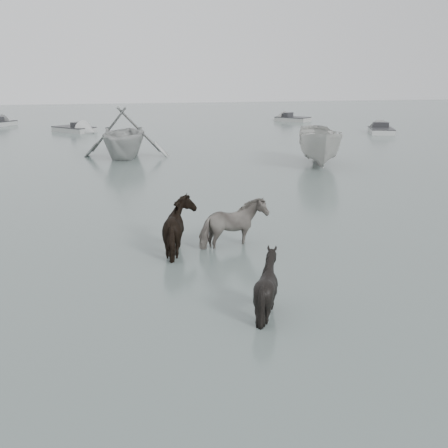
# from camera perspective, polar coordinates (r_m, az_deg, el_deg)

# --- Properties ---
(ground) EXTENTS (140.00, 140.00, 0.00)m
(ground) POSITION_cam_1_polar(r_m,az_deg,el_deg) (12.16, 1.74, -5.74)
(ground) COLOR #4F5D59
(ground) RESTS_ON ground
(pony_pinto) EXTENTS (1.90, 1.26, 1.48)m
(pony_pinto) POSITION_cam_1_polar(r_m,az_deg,el_deg) (14.25, 0.90, 0.54)
(pony_pinto) COLOR black
(pony_pinto) RESTS_ON ground
(pony_dark) EXTENTS (1.68, 1.85, 1.59)m
(pony_dark) POSITION_cam_1_polar(r_m,az_deg,el_deg) (13.91, -4.22, 0.38)
(pony_dark) COLOR black
(pony_dark) RESTS_ON ground
(pony_black) EXTENTS (1.57, 1.50, 1.37)m
(pony_black) POSITION_cam_1_polar(r_m,az_deg,el_deg) (10.44, 4.41, -5.39)
(pony_black) COLOR black
(pony_black) RESTS_ON ground
(rowboat_trail) EXTENTS (5.54, 6.08, 2.75)m
(rowboat_trail) POSITION_cam_1_polar(r_m,az_deg,el_deg) (29.79, -10.10, 9.29)
(rowboat_trail) COLOR #AEB1AE
(rowboat_trail) RESTS_ON ground
(boat_small) EXTENTS (3.34, 5.50, 1.99)m
(boat_small) POSITION_cam_1_polar(r_m,az_deg,el_deg) (27.45, 9.74, 8.02)
(boat_small) COLOR #B1B1AC
(boat_small) RESTS_ON ground
(skiff_port) EXTENTS (3.07, 4.59, 0.75)m
(skiff_port) POSITION_cam_1_polar(r_m,az_deg,el_deg) (42.74, 15.70, 9.37)
(skiff_port) COLOR #B0B2B0
(skiff_port) RESTS_ON ground
(skiff_mid) EXTENTS (4.14, 4.45, 0.75)m
(skiff_mid) POSITION_cam_1_polar(r_m,az_deg,el_deg) (43.61, -15.01, 9.52)
(skiff_mid) COLOR #9D9F9D
(skiff_mid) RESTS_ON ground
(skiff_star) EXTENTS (3.90, 4.07, 0.75)m
(skiff_star) POSITION_cam_1_polar(r_m,az_deg,el_deg) (51.66, 7.01, 10.74)
(skiff_star) COLOR #A1A19D
(skiff_star) RESTS_ON ground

